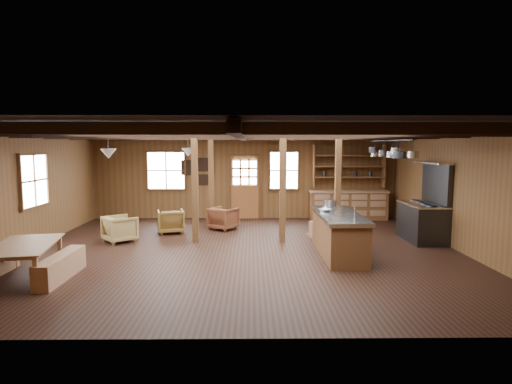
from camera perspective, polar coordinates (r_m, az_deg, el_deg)
room at (r=9.74m, az=-1.91°, el=0.13°), size 10.04×9.04×2.84m
ceiling_joists at (r=9.86m, az=-1.91°, el=7.66°), size 9.80×8.82×0.18m
timber_posts at (r=11.81m, az=0.84°, el=1.22°), size 3.95×2.35×2.80m
back_door at (r=14.22m, az=-1.50°, el=-0.02°), size 1.02×0.08×2.15m
window_back_left at (r=14.44m, az=-11.89°, el=2.81°), size 1.32×0.06×1.32m
window_back_right at (r=14.21m, az=3.75°, el=2.87°), size 1.02×0.06×1.32m
window_left at (r=11.45m, az=-27.51°, el=1.35°), size 0.14×1.24×1.32m
notice_boards at (r=14.26m, az=-7.55°, el=3.00°), size 1.08×0.03×0.90m
back_counter at (r=14.36m, az=12.18°, el=-1.22°), size 2.55×0.60×2.45m
pendant_lamps at (r=10.96m, az=-13.69°, el=5.11°), size 1.86×2.36×0.66m
pot_rack at (r=10.39m, az=17.43°, el=5.08°), size 0.44×3.00×0.43m
kitchen_island at (r=9.68m, az=10.96°, el=-5.54°), size 0.89×2.50×1.20m
step_stool at (r=11.48m, az=8.37°, el=-4.97°), size 0.58×0.50×0.43m
commercial_range at (r=11.76m, az=21.54°, el=-2.94°), size 0.84×1.64×2.02m
dining_table at (r=8.96m, az=-28.27°, el=-8.17°), size 1.36×2.00×0.64m
bench_aisle at (r=8.72m, az=-24.60°, el=-9.06°), size 0.30×1.61×0.44m
armchair_a at (r=12.17m, az=-11.30°, el=-3.84°), size 0.86×0.88×0.66m
armchair_b at (r=12.46m, az=-4.39°, el=-3.51°), size 0.97×0.98×0.65m
armchair_c at (r=11.38m, az=-17.67°, el=-4.69°), size 1.02×1.02×0.67m
counter_pot at (r=10.56m, az=9.84°, el=-1.48°), size 0.32×0.32×0.19m
bowl at (r=9.81m, az=9.14°, el=-2.41°), size 0.37×0.37×0.07m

